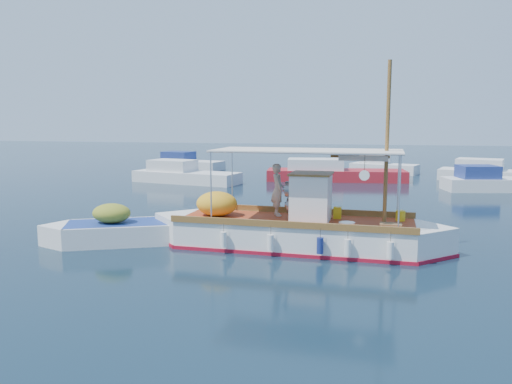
# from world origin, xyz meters

# --- Properties ---
(ground) EXTENTS (160.00, 160.00, 0.00)m
(ground) POSITION_xyz_m (0.00, 0.00, 0.00)
(ground) COLOR black
(ground) RESTS_ON ground
(fishing_caique) EXTENTS (10.63, 3.21, 6.49)m
(fishing_caique) POSITION_xyz_m (0.69, 0.02, 0.57)
(fishing_caique) COLOR white
(fishing_caique) RESTS_ON ground
(dinghy) EXTENTS (6.13, 3.73, 1.64)m
(dinghy) POSITION_xyz_m (-5.05, -0.57, 0.34)
(dinghy) COLOR white
(dinghy) RESTS_ON ground
(bg_boat_nw) EXTENTS (8.13, 3.94, 1.80)m
(bg_boat_nw) POSITION_xyz_m (-9.83, 16.52, 0.49)
(bg_boat_nw) COLOR silver
(bg_boat_nw) RESTS_ON ground
(bg_boat_n) EXTENTS (10.35, 3.99, 1.80)m
(bg_boat_n) POSITION_xyz_m (0.38, 20.24, 0.49)
(bg_boat_n) COLOR #A41B24
(bg_boat_n) RESTS_ON ground
(bg_boat_ne) EXTENTS (5.99, 3.35, 1.80)m
(bg_boat_ne) POSITION_xyz_m (10.42, 16.91, 0.49)
(bg_boat_ne) COLOR silver
(bg_boat_ne) RESTS_ON ground
(bg_boat_e) EXTENTS (8.27, 4.73, 1.80)m
(bg_boat_e) POSITION_xyz_m (11.93, 22.52, 0.49)
(bg_boat_e) COLOR silver
(bg_boat_e) RESTS_ON ground
(bg_boat_far_w) EXTENTS (7.00, 3.73, 1.80)m
(bg_boat_far_w) POSITION_xyz_m (-13.35, 26.09, 0.49)
(bg_boat_far_w) COLOR silver
(bg_boat_far_w) RESTS_ON ground
(bg_boat_far_n) EXTENTS (5.83, 3.72, 1.80)m
(bg_boat_far_n) POSITION_xyz_m (4.12, 26.58, 0.49)
(bg_boat_far_n) COLOR silver
(bg_boat_far_n) RESTS_ON ground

